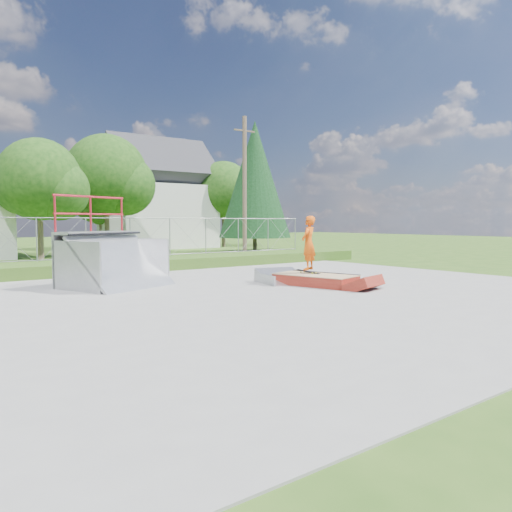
{
  "coord_description": "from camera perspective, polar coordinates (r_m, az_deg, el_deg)",
  "views": [
    {
      "loc": [
        -9.11,
        -10.97,
        2.14
      ],
      "look_at": [
        -0.13,
        0.88,
        1.1
      ],
      "focal_mm": 35.0,
      "sensor_mm": 36.0,
      "label": 1
    }
  ],
  "objects": [
    {
      "name": "gable_house",
      "position": [
        41.2,
        -11.13,
        6.28
      ],
      "size": [
        8.4,
        6.08,
        8.94
      ],
      "color": "beige",
      "rests_on": "ground"
    },
    {
      "name": "concrete_pad",
      "position": [
        14.41,
        2.52,
        -4.46
      ],
      "size": [
        20.0,
        16.0,
        0.04
      ],
      "primitive_type": "cube",
      "color": "gray",
      "rests_on": "ground"
    },
    {
      "name": "tree_center",
      "position": [
        33.11,
        -16.18,
        8.53
      ],
      "size": [
        5.44,
        5.12,
        7.6
      ],
      "color": "brown",
      "rests_on": "ground"
    },
    {
      "name": "flat_bank_ramp",
      "position": [
        17.09,
        3.18,
        -2.42
      ],
      "size": [
        1.8,
        1.88,
        0.46
      ],
      "primitive_type": null,
      "rotation": [
        0.0,
        0.0,
        -0.21
      ],
      "color": "#9FA1A6",
      "rests_on": "concrete_pad"
    },
    {
      "name": "tree_right_far",
      "position": [
        41.98,
        -3.3,
        7.27
      ],
      "size": [
        5.1,
        4.8,
        7.12
      ],
      "color": "brown",
      "rests_on": "ground"
    },
    {
      "name": "quarter_pipe",
      "position": [
        16.61,
        -15.64,
        1.6
      ],
      "size": [
        3.68,
        3.42,
        2.97
      ],
      "primitive_type": null,
      "rotation": [
        0.0,
        0.0,
        0.37
      ],
      "color": "#9FA1A6",
      "rests_on": "concrete_pad"
    },
    {
      "name": "ground",
      "position": [
        14.42,
        2.52,
        -4.54
      ],
      "size": [
        120.0,
        120.0,
        0.0
      ],
      "primitive_type": "plane",
      "color": "#2C4F16",
      "rests_on": "ground"
    },
    {
      "name": "skateboard",
      "position": [
        16.82,
        6.0,
        -1.83
      ],
      "size": [
        0.55,
        0.81,
        0.13
      ],
      "primitive_type": "cube",
      "rotation": [
        0.14,
        0.0,
        0.46
      ],
      "color": "black",
      "rests_on": "grind_box"
    },
    {
      "name": "grind_box",
      "position": [
        16.55,
        6.79,
        -2.77
      ],
      "size": [
        1.91,
        2.88,
        0.39
      ],
      "rotation": [
        0.0,
        0.0,
        0.26
      ],
      "color": "maroon",
      "rests_on": "concrete_pad"
    },
    {
      "name": "skater",
      "position": [
        16.76,
        6.02,
        1.24
      ],
      "size": [
        0.78,
        0.68,
        1.8
      ],
      "primitive_type": "imported",
      "rotation": [
        0.0,
        0.0,
        3.59
      ],
      "color": "#EC560E",
      "rests_on": "grind_box"
    },
    {
      "name": "utility_pole",
      "position": [
        28.41,
        -1.31,
        7.75
      ],
      "size": [
        0.24,
        0.24,
        8.0
      ],
      "primitive_type": "cylinder",
      "color": "brown",
      "rests_on": "ground"
    },
    {
      "name": "tree_back_mid",
      "position": [
        41.41,
        -17.01,
        5.89
      ],
      "size": [
        4.08,
        3.84,
        5.7
      ],
      "color": "brown",
      "rests_on": "ground"
    },
    {
      "name": "grass_berm",
      "position": [
        22.48,
        -13.14,
        -0.93
      ],
      "size": [
        24.0,
        3.0,
        0.5
      ],
      "primitive_type": "cube",
      "color": "#2C4F16",
      "rests_on": "ground"
    },
    {
      "name": "conifer_tree",
      "position": [
        35.16,
        -0.13,
        8.75
      ],
      "size": [
        5.04,
        5.04,
        9.1
      ],
      "color": "brown",
      "rests_on": "ground"
    },
    {
      "name": "tree_left_near",
      "position": [
        29.8,
        -23.0,
        7.72
      ],
      "size": [
        4.76,
        4.48,
        6.65
      ],
      "color": "brown",
      "rests_on": "ground"
    },
    {
      "name": "chain_link_fence",
      "position": [
        23.33,
        -14.18,
        2.06
      ],
      "size": [
        20.0,
        0.06,
        1.8
      ],
      "primitive_type": null,
      "color": "gray",
      "rests_on": "grass_berm"
    }
  ]
}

